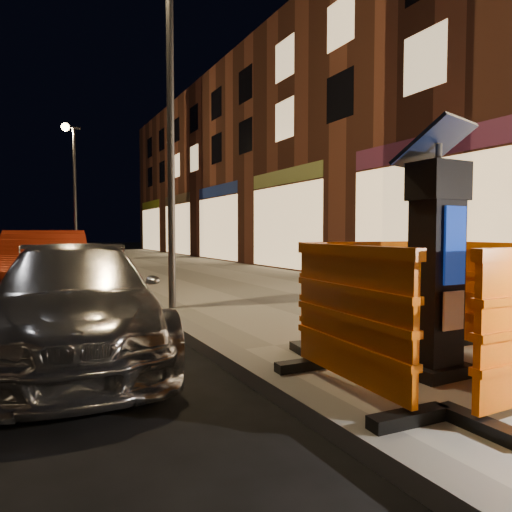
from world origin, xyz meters
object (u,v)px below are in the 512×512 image
parking_kiosk (437,257)px  car_red (46,302)px  barrier_kerbside (350,319)px  car_silver (76,355)px  barrier_back (363,296)px  barrier_bldgside (504,302)px

parking_kiosk → car_red: 7.98m
barrier_kerbside → car_silver: (-1.75, 2.76, -0.73)m
parking_kiosk → car_silver: 4.04m
car_silver → car_red: (-0.12, 4.61, 0.00)m
barrier_kerbside → car_silver: bearing=35.3°
barrier_back → barrier_bldgside: bearing=-37.0°
barrier_back → barrier_kerbside: same height
parking_kiosk → barrier_kerbside: size_ratio=1.40×
parking_kiosk → barrier_back: bearing=95.0°
car_silver → car_red: 4.61m
barrier_back → barrier_kerbside: 1.34m
barrier_kerbside → barrier_bldgside: same height
barrier_back → parking_kiosk: bearing=-82.0°
barrier_bldgside → car_red: size_ratio=0.34×
parking_kiosk → barrier_back: 1.06m
barrier_kerbside → car_silver: 3.35m
barrier_kerbside → barrier_back: bearing=-42.0°
barrier_kerbside → parking_kiosk: bearing=-87.0°
barrier_back → car_silver: (-2.70, 1.81, -0.73)m
barrier_back → barrier_bldgside: (0.95, -0.95, 0.00)m
parking_kiosk → car_red: (-2.81, 7.37, -1.20)m
barrier_bldgside → car_red: 8.31m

